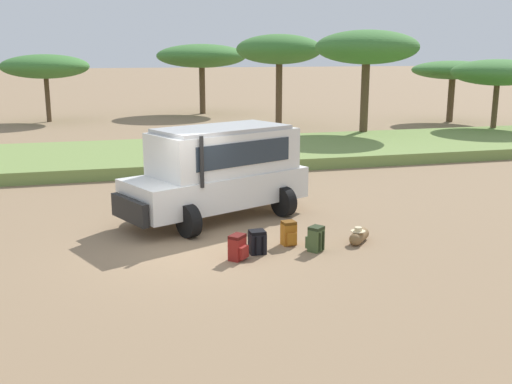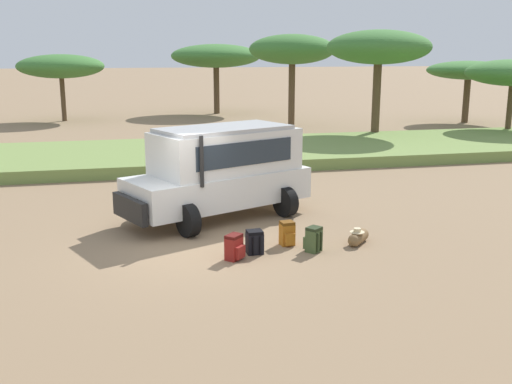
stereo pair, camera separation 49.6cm
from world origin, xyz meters
The scene contains 13 objects.
ground_plane centered at (0.00, 0.00, 0.00)m, with size 320.00×320.00×0.00m, color #8C7051.
grass_bank centered at (0.00, 11.38, 0.22)m, with size 120.00×7.00×0.44m.
safari_vehicle centered at (1.12, 2.34, 1.29)m, with size 5.38×3.84×2.44m.
backpack_beside_front_wheel centered at (0.79, -1.06, 0.27)m, with size 0.47×0.47×0.55m.
backpack_cluster_center centered at (2.61, -0.95, 0.28)m, with size 0.43×0.44×0.57m.
backpack_near_rear_wheel centered at (1.30, -0.77, 0.26)m, with size 0.36×0.43×0.53m.
backpack_outermost centered at (2.16, -0.38, 0.27)m, with size 0.34×0.40×0.56m.
duffel_bag_low_black_case centered at (3.81, -0.64, 0.15)m, with size 0.67×0.71×0.39m.
acacia_tree_far_left centered at (-4.82, 27.40, 3.45)m, with size 5.40×4.85×4.21m.
acacia_tree_left_mid centered at (5.55, 29.92, 4.05)m, with size 6.36×6.09×4.89m.
acacia_tree_centre_back centered at (8.73, 21.62, 4.46)m, with size 5.12×4.42×5.37m.
acacia_tree_right_mid centered at (11.04, 14.68, 4.54)m, with size 4.99×5.32×5.41m.
acacia_tree_distant_right centered at (19.88, 20.78, 3.22)m, with size 5.18×4.77×3.82m.
Camera 2 is at (-1.52, -13.06, 4.35)m, focal length 42.00 mm.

